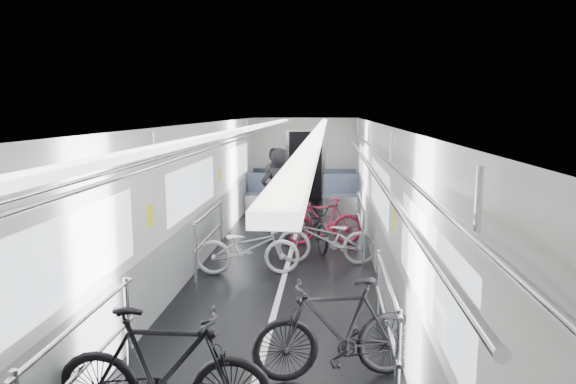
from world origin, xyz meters
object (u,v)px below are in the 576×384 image
bike_left_far (248,247)px  bike_right_near (338,329)px  bike_right_mid (327,238)px  bike_left_mid (164,372)px  bike_right_far (324,221)px  bike_aisle (315,224)px  person_standing (279,197)px  person_seated (274,178)px

bike_left_far → bike_right_near: 3.46m
bike_right_mid → bike_left_mid: bearing=-13.3°
bike_right_far → bike_aisle: 0.28m
bike_right_near → bike_aisle: bike_right_near is taller
bike_right_near → person_standing: (-1.07, 5.02, 0.44)m
bike_left_mid → bike_aisle: bearing=-10.2°
bike_aisle → person_standing: 0.87m
bike_right_far → bike_aisle: bike_right_far is taller
bike_left_far → bike_aisle: (1.02, 1.75, 0.01)m
bike_right_near → bike_aisle: 4.94m
bike_left_far → bike_right_mid: 1.42m
bike_right_near → person_standing: person_standing is taller
bike_left_far → bike_left_mid: bearing=173.1°
bike_right_mid → bike_right_far: bearing=-175.9°
person_standing → person_seated: 3.88m
bike_left_far → bike_right_far: 2.30m
person_seated → person_standing: bearing=103.1°
bike_aisle → person_standing: bearing=153.8°
person_seated → bike_left_mid: bearing=96.5°
bike_left_mid → bike_right_mid: bearing=-15.1°
bike_aisle → bike_left_mid: bearing=-118.1°
bike_left_far → bike_aisle: bike_aisle is taller
bike_right_far → bike_aisle: bearing=-49.8°
bike_left_far → person_standing: person_standing is taller
bike_left_far → bike_aisle: bearing=-36.9°
bike_right_mid → person_seated: 5.26m
bike_aisle → person_seated: bearing=89.1°
bike_right_mid → bike_aisle: size_ratio=0.99×
bike_left_far → bike_right_mid: bike_right_mid is taller
person_standing → bike_right_near: bearing=86.2°
bike_aisle → person_seated: 4.14m
bike_right_near → person_seated: 9.01m
bike_left_far → person_seated: (-0.19, 5.69, 0.37)m
person_seated → bike_right_mid: bearing=111.5°
bike_left_mid → bike_right_far: bearing=-11.5°
bike_right_mid → person_standing: 1.60m
bike_right_near → bike_aisle: bearing=171.7°
bike_right_near → bike_left_far: bearing=-168.9°
person_seated → bike_left_far: bearing=97.4°
bike_right_near → person_standing: bearing=179.4°
bike_left_mid → bike_right_mid: size_ratio=1.05×
bike_left_far → person_standing: (0.32, 1.85, 0.52)m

